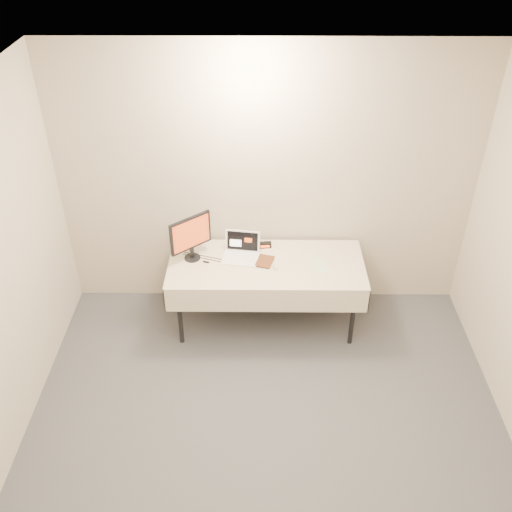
{
  "coord_description": "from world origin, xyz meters",
  "views": [
    {
      "loc": [
        -0.06,
        -2.33,
        3.91
      ],
      "look_at": [
        -0.1,
        1.99,
        0.86
      ],
      "focal_mm": 40.0,
      "sensor_mm": 36.0,
      "label": 1
    }
  ],
  "objects_px": {
    "laptop": "(241,251)",
    "book": "(257,252)",
    "table": "(266,269)",
    "monitor": "(191,235)"
  },
  "relations": [
    {
      "from": "laptop",
      "to": "table",
      "type": "bearing_deg",
      "value": -17.72
    },
    {
      "from": "monitor",
      "to": "book",
      "type": "distance_m",
      "value": 0.64
    },
    {
      "from": "table",
      "to": "laptop",
      "type": "relative_size",
      "value": 4.99
    },
    {
      "from": "laptop",
      "to": "book",
      "type": "xyz_separation_m",
      "value": [
        0.15,
        -0.08,
        0.04
      ]
    },
    {
      "from": "table",
      "to": "laptop",
      "type": "bearing_deg",
      "value": 154.12
    },
    {
      "from": "table",
      "to": "book",
      "type": "bearing_deg",
      "value": 156.31
    },
    {
      "from": "table",
      "to": "book",
      "type": "distance_m",
      "value": 0.19
    },
    {
      "from": "table",
      "to": "laptop",
      "type": "xyz_separation_m",
      "value": [
        -0.24,
        0.12,
        0.12
      ]
    },
    {
      "from": "laptop",
      "to": "book",
      "type": "distance_m",
      "value": 0.18
    },
    {
      "from": "laptop",
      "to": "monitor",
      "type": "bearing_deg",
      "value": -167.12
    }
  ]
}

